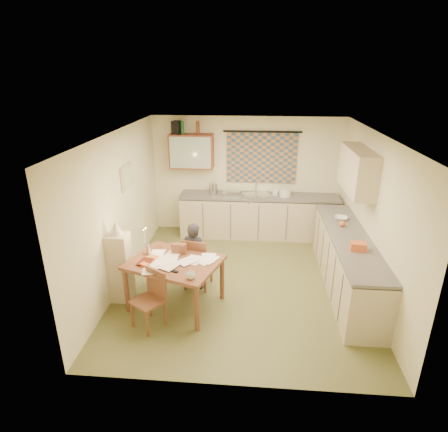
# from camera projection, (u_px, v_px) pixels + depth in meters

# --- Properties ---
(floor) EXTENTS (4.00, 4.50, 0.02)m
(floor) POSITION_uv_depth(u_px,v_px,m) (242.00, 282.00, 6.37)
(floor) COLOR brown
(floor) RESTS_ON ground
(ceiling) EXTENTS (4.00, 4.50, 0.02)m
(ceiling) POSITION_uv_depth(u_px,v_px,m) (245.00, 133.00, 5.46)
(ceiling) COLOR white
(ceiling) RESTS_ON floor
(wall_back) EXTENTS (4.00, 0.02, 2.50)m
(wall_back) POSITION_uv_depth(u_px,v_px,m) (247.00, 176.00, 8.01)
(wall_back) COLOR #EEE9BD
(wall_back) RESTS_ON floor
(wall_front) EXTENTS (4.00, 0.02, 2.50)m
(wall_front) POSITION_uv_depth(u_px,v_px,m) (235.00, 293.00, 3.82)
(wall_front) COLOR #EEE9BD
(wall_front) RESTS_ON floor
(wall_left) EXTENTS (0.02, 4.50, 2.50)m
(wall_left) POSITION_uv_depth(u_px,v_px,m) (119.00, 210.00, 6.07)
(wall_left) COLOR #EEE9BD
(wall_left) RESTS_ON floor
(wall_right) EXTENTS (0.02, 4.50, 2.50)m
(wall_right) POSITION_uv_depth(u_px,v_px,m) (373.00, 217.00, 5.76)
(wall_right) COLOR #EEE9BD
(wall_right) RESTS_ON floor
(window_blind) EXTENTS (1.45, 0.03, 1.05)m
(window_blind) POSITION_uv_depth(u_px,v_px,m) (262.00, 158.00, 7.81)
(window_blind) COLOR #34526B
(window_blind) RESTS_ON wall_back
(curtain_rod) EXTENTS (1.60, 0.04, 0.04)m
(curtain_rod) POSITION_uv_depth(u_px,v_px,m) (263.00, 132.00, 7.59)
(curtain_rod) COLOR black
(curtain_rod) RESTS_ON wall_back
(wall_cabinet) EXTENTS (0.90, 0.34, 0.70)m
(wall_cabinet) POSITION_uv_depth(u_px,v_px,m) (192.00, 151.00, 7.73)
(wall_cabinet) COLOR maroon
(wall_cabinet) RESTS_ON wall_back
(wall_cabinet_glass) EXTENTS (0.84, 0.02, 0.64)m
(wall_cabinet_glass) POSITION_uv_depth(u_px,v_px,m) (190.00, 153.00, 7.58)
(wall_cabinet_glass) COLOR #99B2A5
(wall_cabinet_glass) RESTS_ON wall_back
(upper_cabinet_right) EXTENTS (0.34, 1.30, 0.70)m
(upper_cabinet_right) POSITION_uv_depth(u_px,v_px,m) (358.00, 170.00, 6.06)
(upper_cabinet_right) COLOR tan
(upper_cabinet_right) RESTS_ON wall_right
(framed_print) EXTENTS (0.04, 0.50, 0.40)m
(framed_print) POSITION_uv_depth(u_px,v_px,m) (127.00, 176.00, 6.28)
(framed_print) COLOR beige
(framed_print) RESTS_ON wall_left
(print_canvas) EXTENTS (0.01, 0.42, 0.32)m
(print_canvas) POSITION_uv_depth(u_px,v_px,m) (129.00, 177.00, 6.27)
(print_canvas) COLOR white
(print_canvas) RESTS_ON wall_left
(counter_back) EXTENTS (3.30, 0.62, 0.92)m
(counter_back) POSITION_uv_depth(u_px,v_px,m) (258.00, 216.00, 7.99)
(counter_back) COLOR tan
(counter_back) RESTS_ON floor
(counter_right) EXTENTS (0.62, 2.95, 0.92)m
(counter_right) POSITION_uv_depth(u_px,v_px,m) (346.00, 262.00, 6.08)
(counter_right) COLOR tan
(counter_right) RESTS_ON floor
(stove) EXTENTS (0.55, 0.55, 0.85)m
(stove) POSITION_uv_depth(u_px,v_px,m) (364.00, 303.00, 5.05)
(stove) COLOR white
(stove) RESTS_ON floor
(sink) EXTENTS (0.68, 0.62, 0.10)m
(sink) POSITION_uv_depth(u_px,v_px,m) (257.00, 197.00, 7.84)
(sink) COLOR silver
(sink) RESTS_ON counter_back
(tap) EXTENTS (0.04, 0.04, 0.28)m
(tap) POSITION_uv_depth(u_px,v_px,m) (256.00, 186.00, 7.94)
(tap) COLOR silver
(tap) RESTS_ON counter_back
(dish_rack) EXTENTS (0.37, 0.32, 0.06)m
(dish_rack) POSITION_uv_depth(u_px,v_px,m) (231.00, 193.00, 7.86)
(dish_rack) COLOR silver
(dish_rack) RESTS_ON counter_back
(kettle) EXTENTS (0.19, 0.19, 0.24)m
(kettle) POSITION_uv_depth(u_px,v_px,m) (213.00, 189.00, 7.85)
(kettle) COLOR silver
(kettle) RESTS_ON counter_back
(mixing_bowl) EXTENTS (0.28, 0.28, 0.16)m
(mixing_bowl) POSITION_uv_depth(u_px,v_px,m) (285.00, 192.00, 7.75)
(mixing_bowl) COLOR white
(mixing_bowl) RESTS_ON counter_back
(soap_bottle) EXTENTS (0.13, 0.14, 0.21)m
(soap_bottle) POSITION_uv_depth(u_px,v_px,m) (275.00, 190.00, 7.81)
(soap_bottle) COLOR white
(soap_bottle) RESTS_ON counter_back
(bowl) EXTENTS (0.30, 0.30, 0.05)m
(bowl) POSITION_uv_depth(u_px,v_px,m) (341.00, 218.00, 6.55)
(bowl) COLOR white
(bowl) RESTS_ON counter_right
(orange_bag) EXTENTS (0.24, 0.19, 0.12)m
(orange_bag) POSITION_uv_depth(u_px,v_px,m) (358.00, 246.00, 5.43)
(orange_bag) COLOR #D8622D
(orange_bag) RESTS_ON counter_right
(fruit_orange) EXTENTS (0.10, 0.10, 0.10)m
(fruit_orange) POSITION_uv_depth(u_px,v_px,m) (342.00, 224.00, 6.25)
(fruit_orange) COLOR #D8622D
(fruit_orange) RESTS_ON counter_right
(speaker) EXTENTS (0.20, 0.23, 0.26)m
(speaker) POSITION_uv_depth(u_px,v_px,m) (177.00, 127.00, 7.58)
(speaker) COLOR black
(speaker) RESTS_ON wall_cabinet
(bottle_green) EXTENTS (0.07, 0.07, 0.26)m
(bottle_green) POSITION_uv_depth(u_px,v_px,m) (182.00, 127.00, 7.57)
(bottle_green) COLOR #195926
(bottle_green) RESTS_ON wall_cabinet
(bottle_brown) EXTENTS (0.09, 0.09, 0.26)m
(bottle_brown) POSITION_uv_depth(u_px,v_px,m) (198.00, 128.00, 7.55)
(bottle_brown) COLOR maroon
(bottle_brown) RESTS_ON wall_cabinet
(dining_table) EXTENTS (1.52, 1.33, 0.75)m
(dining_table) POSITION_uv_depth(u_px,v_px,m) (176.00, 283.00, 5.63)
(dining_table) COLOR brown
(dining_table) RESTS_ON floor
(chair_far) EXTENTS (0.47, 0.47, 0.89)m
(chair_far) POSITION_uv_depth(u_px,v_px,m) (198.00, 272.00, 6.15)
(chair_far) COLOR brown
(chair_far) RESTS_ON floor
(chair_near) EXTENTS (0.52, 0.52, 0.83)m
(chair_near) POSITION_uv_depth(u_px,v_px,m) (150.00, 310.00, 5.20)
(chair_near) COLOR brown
(chair_near) RESTS_ON floor
(person) EXTENTS (0.51, 0.42, 1.14)m
(person) POSITION_uv_depth(u_px,v_px,m) (194.00, 256.00, 6.03)
(person) COLOR black
(person) RESTS_ON floor
(shelf_stand) EXTENTS (0.32, 0.30, 1.10)m
(shelf_stand) POSITION_uv_depth(u_px,v_px,m) (120.00, 268.00, 5.71)
(shelf_stand) COLOR tan
(shelf_stand) RESTS_ON floor
(lampshade) EXTENTS (0.20, 0.20, 0.22)m
(lampshade) POSITION_uv_depth(u_px,v_px,m) (116.00, 228.00, 5.47)
(lampshade) COLOR beige
(lampshade) RESTS_ON shelf_stand
(letter_rack) EXTENTS (0.22, 0.11, 0.16)m
(letter_rack) POSITION_uv_depth(u_px,v_px,m) (179.00, 248.00, 5.70)
(letter_rack) COLOR brown
(letter_rack) RESTS_ON dining_table
(mug) EXTENTS (0.13, 0.13, 0.09)m
(mug) POSITION_uv_depth(u_px,v_px,m) (191.00, 275.00, 5.02)
(mug) COLOR white
(mug) RESTS_ON dining_table
(magazine) EXTENTS (0.28, 0.32, 0.02)m
(magazine) POSITION_uv_depth(u_px,v_px,m) (140.00, 261.00, 5.47)
(magazine) COLOR maroon
(magazine) RESTS_ON dining_table
(book) EXTENTS (0.29, 0.31, 0.02)m
(book) POSITION_uv_depth(u_px,v_px,m) (146.00, 258.00, 5.57)
(book) COLOR #D8622D
(book) RESTS_ON dining_table
(orange_box) EXTENTS (0.14, 0.13, 0.04)m
(orange_box) POSITION_uv_depth(u_px,v_px,m) (145.00, 265.00, 5.35)
(orange_box) COLOR #D8622D
(orange_box) RESTS_ON dining_table
(eyeglasses) EXTENTS (0.14, 0.09, 0.02)m
(eyeglasses) POSITION_uv_depth(u_px,v_px,m) (174.00, 271.00, 5.20)
(eyeglasses) COLOR black
(eyeglasses) RESTS_ON dining_table
(candle_holder) EXTENTS (0.08, 0.08, 0.18)m
(candle_holder) POSITION_uv_depth(u_px,v_px,m) (148.00, 249.00, 5.67)
(candle_holder) COLOR silver
(candle_holder) RESTS_ON dining_table
(candle) EXTENTS (0.03, 0.03, 0.22)m
(candle) POSITION_uv_depth(u_px,v_px,m) (144.00, 237.00, 5.60)
(candle) COLOR white
(candle) RESTS_ON dining_table
(candle_flame) EXTENTS (0.02, 0.02, 0.02)m
(candle_flame) POSITION_uv_depth(u_px,v_px,m) (146.00, 228.00, 5.58)
(candle_flame) COLOR #FFCC66
(candle_flame) RESTS_ON dining_table
(papers) EXTENTS (1.12, 0.78, 0.02)m
(papers) POSITION_uv_depth(u_px,v_px,m) (179.00, 261.00, 5.48)
(papers) COLOR white
(papers) RESTS_ON dining_table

